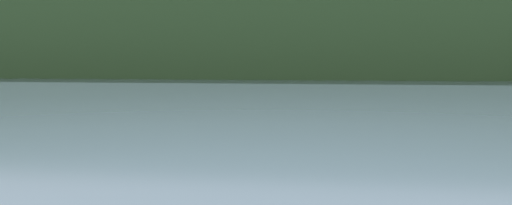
% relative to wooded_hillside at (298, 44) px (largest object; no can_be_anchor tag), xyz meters
% --- Properties ---
extents(wooded_hillside, '(352.00, 72.60, 37.96)m').
position_rel_wooded_hillside_xyz_m(wooded_hillside, '(0.00, 0.00, 0.00)').
color(wooded_hillside, '#38562D').
rests_on(wooded_hillside, ground_plane).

